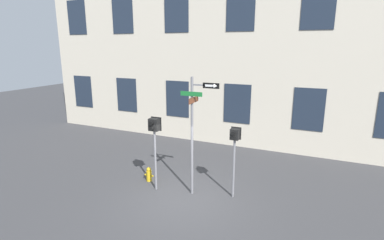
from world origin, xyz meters
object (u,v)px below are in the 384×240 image
object	(u,v)px
pedestrian_signal_left	(154,133)
pedestrian_signal_right	(234,144)
fire_hydrant	(149,174)
street_sign_pole	(194,127)

from	to	relation	value
pedestrian_signal_left	pedestrian_signal_right	bearing A→B (deg)	12.52
pedestrian_signal_right	fire_hydrant	xyz separation A→B (m)	(-3.37, -0.12, -1.68)
pedestrian_signal_right	fire_hydrant	size ratio (longest dim) A/B	4.42
pedestrian_signal_right	fire_hydrant	distance (m)	3.77
pedestrian_signal_right	fire_hydrant	world-z (taller)	pedestrian_signal_right
pedestrian_signal_left	fire_hydrant	xyz separation A→B (m)	(-0.61, 0.49, -1.90)
pedestrian_signal_left	fire_hydrant	bearing A→B (deg)	141.18
pedestrian_signal_right	pedestrian_signal_left	bearing A→B (deg)	-167.48
street_sign_pole	fire_hydrant	size ratio (longest dim) A/B	7.36
pedestrian_signal_left	fire_hydrant	world-z (taller)	pedestrian_signal_left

